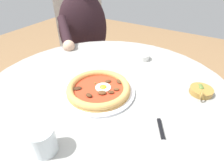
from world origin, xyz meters
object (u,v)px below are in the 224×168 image
Objects in this scene: cafe_chair_diner at (83,43)px; dining_table at (107,111)px; steak_knife at (162,136)px; olive_pan at (201,91)px; diner_person at (86,56)px; ramekin_capers at (143,56)px; pizza_on_plate at (99,89)px; water_glass at (44,142)px.

dining_table is at bearing -44.47° from cafe_chair_diner.
olive_pan reaches higher than steak_knife.
ramekin_capers is at bearing -19.36° from diner_person.
pizza_on_plate is 0.32× the size of cafe_chair_diner.
pizza_on_plate is 0.41m from olive_pan.
olive_pan is at bearing 28.14° from dining_table.
pizza_on_plate is 0.31m from steak_knife.
diner_person is (-0.55, 0.86, -0.24)m from water_glass.
pizza_on_plate is 4.14× the size of ramekin_capers.
dining_table is 1.17× the size of cafe_chair_diner.
water_glass is at bearing -57.59° from diner_person.
pizza_on_plate is 0.36m from ramekin_capers.
pizza_on_plate is 0.30m from water_glass.
cafe_chair_diner reaches higher than steak_knife.
pizza_on_plate is 0.80m from diner_person.
steak_knife is 0.51m from ramekin_capers.
cafe_chair_diner is at bearing 134.91° from diner_person.
olive_pan is at bearing 56.71° from water_glass.
water_glass reaches higher than ramekin_capers.
ramekin_capers is 0.08× the size of cafe_chair_diner.
water_glass is 0.61m from olive_pan.
ramekin_capers is at bearing 84.18° from pizza_on_plate.
diner_person is 0.16m from cafe_chair_diner.
steak_knife is 0.19× the size of cafe_chair_diner.
water_glass is 0.09× the size of cafe_chair_diner.
olive_pan reaches higher than pizza_on_plate.
steak_knife is 1.06m from diner_person.
dining_table is 0.14m from pizza_on_plate.
water_glass is 0.35m from steak_knife.
pizza_on_plate reaches higher than steak_knife.
water_glass reaches higher than steak_knife.
cafe_chair_diner is at bearing 140.99° from steak_knife.
diner_person reaches higher than steak_knife.
olive_pan reaches higher than ramekin_capers.
dining_table is at bearing -44.35° from diner_person.
ramekin_capers is 0.36m from olive_pan.
pizza_on_plate is 0.94m from cafe_chair_diner.
ramekin_capers is 0.06× the size of diner_person.
dining_table is 3.65× the size of pizza_on_plate.
pizza_on_plate is 2.54× the size of olive_pan.
steak_knife is at bearing -59.95° from ramekin_capers.
diner_person reaches higher than water_glass.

